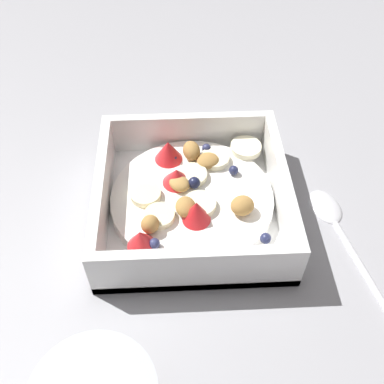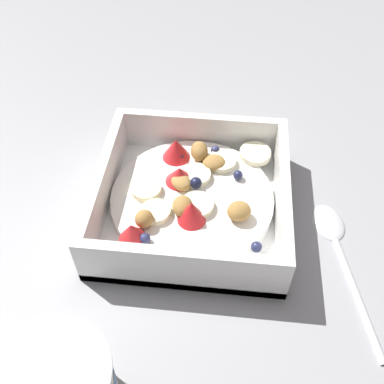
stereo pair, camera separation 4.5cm
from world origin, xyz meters
TOP-DOWN VIEW (x-y plane):
  - ground_plane at (0.00, 0.00)m, footprint 2.40×2.40m
  - fruit_bowl at (0.02, 0.01)m, footprint 0.19×0.19m
  - spoon at (-0.13, 0.04)m, footprint 0.06×0.17m

SIDE VIEW (x-z plane):
  - ground_plane at x=0.00m, z-range 0.00..0.00m
  - spoon at x=-0.13m, z-range 0.00..0.01m
  - fruit_bowl at x=0.02m, z-range -0.01..0.05m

